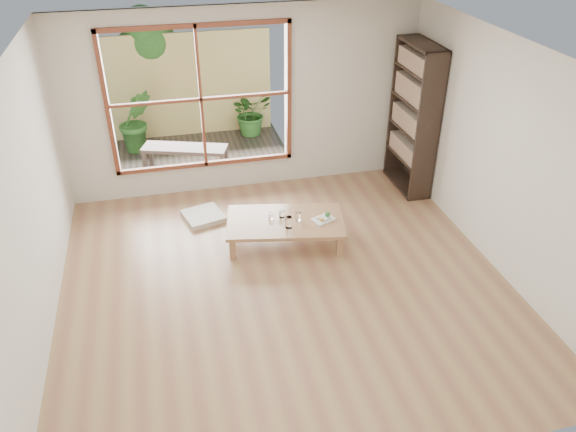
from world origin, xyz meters
name	(u,v)px	position (x,y,z in m)	size (l,w,h in m)	color
ground	(285,282)	(0.00, 0.00, 0.00)	(5.00, 5.00, 0.00)	#A07D50
low_table	(285,223)	(0.20, 0.81, 0.28)	(1.58, 1.08, 0.32)	#9E734D
floor_cushion	(203,216)	(-0.76, 1.61, 0.04)	(0.49, 0.49, 0.07)	beige
bookshelf	(414,119)	(2.31, 1.86, 1.06)	(0.34, 0.95, 2.12)	black
glass_tall	(289,222)	(0.20, 0.63, 0.39)	(0.08, 0.08, 0.15)	silver
glass_mid	(298,216)	(0.36, 0.78, 0.37)	(0.07, 0.07, 0.10)	silver
glass_short	(282,214)	(0.17, 0.89, 0.36)	(0.07, 0.07, 0.09)	silver
glass_small	(271,216)	(0.03, 0.89, 0.35)	(0.06, 0.06, 0.08)	silver
food_tray	(324,218)	(0.67, 0.71, 0.34)	(0.32, 0.28, 0.08)	white
deck	(200,157)	(-0.60, 3.56, 0.00)	(2.80, 2.00, 0.05)	#342C25
garden_bench	(185,150)	(-0.86, 3.07, 0.37)	(1.34, 0.78, 0.41)	black
bamboo_fence	(190,86)	(-0.60, 4.56, 0.90)	(2.80, 0.06, 1.80)	tan
shrub_right	(251,112)	(0.40, 4.29, 0.42)	(0.71, 0.62, 0.79)	#2E5E22
shrub_left	(136,121)	(-1.56, 4.04, 0.55)	(0.57, 0.46, 1.04)	#2E5E22
garden_tree	(144,41)	(-1.28, 4.86, 1.63)	(1.04, 0.85, 2.22)	#4C3D2D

